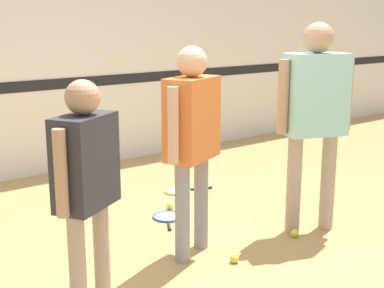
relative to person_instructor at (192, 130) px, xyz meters
name	(u,v)px	position (x,y,z in m)	size (l,w,h in m)	color
ground_plane	(189,261)	(-0.10, -0.09, -0.96)	(16.00, 16.00, 0.00)	tan
wall_back	(28,33)	(-0.10, 2.77, 0.63)	(16.00, 0.07, 3.20)	silver
person_instructor	(192,130)	(0.00, 0.00, 0.00)	(0.55, 0.39, 1.56)	gray
person_student_left	(86,174)	(-0.99, -0.29, -0.09)	(0.48, 0.39, 1.42)	tan
person_student_right	(315,106)	(1.07, -0.23, 0.10)	(0.61, 0.42, 1.72)	tan
racket_spare_on_floor	(168,217)	(0.28, 0.72, -0.95)	(0.38, 0.47, 0.03)	blue
racket_second_spare	(179,190)	(0.82, 1.28, -0.95)	(0.54, 0.37, 0.03)	#C6D838
tennis_ball_near_instructor	(234,258)	(0.15, -0.31, -0.93)	(0.07, 0.07, 0.07)	#CCE038
tennis_ball_by_spare_racket	(170,206)	(0.43, 0.90, -0.93)	(0.07, 0.07, 0.07)	#CCE038
tennis_ball_stray_left	(295,233)	(0.86, -0.26, -0.93)	(0.07, 0.07, 0.07)	#CCE038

